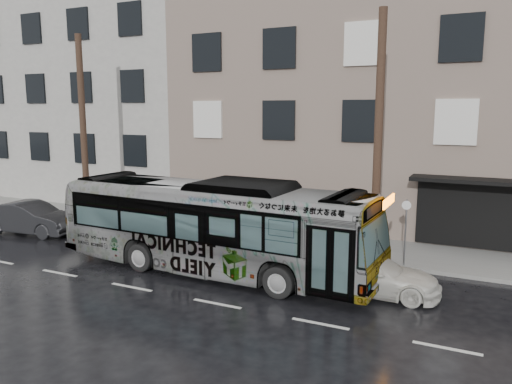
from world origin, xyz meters
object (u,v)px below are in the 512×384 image
utility_pole_rear (83,132)px  dark_sedan (31,218)px  utility_pole_front (378,139)px  white_sedan (370,273)px  sign_post (405,232)px  bus (214,226)px

utility_pole_rear → dark_sedan: size_ratio=1.98×
utility_pole_front → white_sedan: (0.53, -2.90, -4.03)m
sign_post → white_sedan: sign_post is taller
utility_pole_front → bus: bearing=-146.7°
bus → utility_pole_front: bearing=-54.4°
white_sedan → dark_sedan: bearing=85.1°
sign_post → dark_sedan: (-16.41, -2.25, -0.60)m
utility_pole_front → dark_sedan: size_ratio=1.98×
utility_pole_front → white_sedan: utility_pole_front is taller
utility_pole_front → dark_sedan: bearing=-171.6°
utility_pole_front → utility_pole_rear: size_ratio=1.00×
bus → dark_sedan: 10.47m
utility_pole_rear → white_sedan: size_ratio=2.09×
sign_post → bus: (-6.02, -3.23, 0.30)m
bus → sign_post: bearing=-59.5°
utility_pole_rear → sign_post: utility_pole_rear is taller
utility_pole_front → bus: (-4.92, -3.23, -3.00)m
white_sedan → dark_sedan: size_ratio=0.95×
utility_pole_rear → white_sedan: bearing=-11.3°
sign_post → utility_pole_rear: bearing=180.0°
utility_pole_front → utility_pole_rear: same height
utility_pole_rear → sign_post: 15.46m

